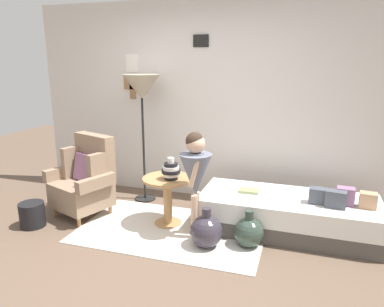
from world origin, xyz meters
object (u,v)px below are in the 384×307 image
(armchair, at_px, (85,179))
(daybed, at_px, (287,214))
(person_child, at_px, (196,171))
(demijohn_far, at_px, (249,232))
(demijohn_near, at_px, (206,231))
(magazine_basket, at_px, (32,215))
(floor_lamp, at_px, (142,91))
(vase_striped, at_px, (171,170))
(side_table, at_px, (167,191))
(book_on_daybed, at_px, (249,191))

(armchair, distance_m, daybed, 2.40)
(daybed, xyz_separation_m, person_child, (-0.93, -0.42, 0.53))
(demijohn_far, bearing_deg, demijohn_near, -161.58)
(daybed, height_order, magazine_basket, daybed)
(demijohn_near, distance_m, magazine_basket, 2.01)
(floor_lamp, bearing_deg, magazine_basket, -126.96)
(floor_lamp, bearing_deg, vase_striped, -46.07)
(armchair, height_order, side_table, armchair)
(armchair, xyz_separation_m, demijohn_near, (1.62, -0.36, -0.27))
(vase_striped, bearing_deg, person_child, -25.29)
(vase_striped, relative_size, demijohn_near, 0.59)
(floor_lamp, distance_m, person_child, 1.47)
(daybed, distance_m, magazine_basket, 2.87)
(armchair, xyz_separation_m, floor_lamp, (0.48, 0.65, 1.03))
(floor_lamp, height_order, person_child, floor_lamp)
(person_child, bearing_deg, demijohn_near, -47.12)
(demijohn_far, bearing_deg, armchair, 173.82)
(side_table, height_order, person_child, person_child)
(armchair, relative_size, person_child, 0.85)
(armchair, relative_size, demijohn_far, 2.50)
(floor_lamp, xyz_separation_m, demijohn_near, (1.14, -1.00, -1.30))
(demijohn_far, height_order, magazine_basket, demijohn_far)
(armchair, relative_size, demijohn_near, 2.32)
(person_child, xyz_separation_m, book_on_daybed, (0.49, 0.45, -0.31))
(floor_lamp, height_order, magazine_basket, floor_lamp)
(armchair, distance_m, floor_lamp, 1.31)
(daybed, relative_size, magazine_basket, 6.82)
(vase_striped, relative_size, demijohn_far, 0.63)
(vase_striped, relative_size, floor_lamp, 0.15)
(vase_striped, relative_size, magazine_basket, 0.88)
(daybed, relative_size, vase_striped, 7.77)
(vase_striped, bearing_deg, book_on_daybed, 19.50)
(demijohn_far, bearing_deg, floor_lamp, 150.73)
(book_on_daybed, xyz_separation_m, demijohn_far, (0.09, -0.50, -0.26))
(side_table, xyz_separation_m, demijohn_near, (0.56, -0.37, -0.23))
(vase_striped, bearing_deg, daybed, 11.68)
(vase_striped, height_order, book_on_daybed, vase_striped)
(side_table, xyz_separation_m, demijohn_far, (0.97, -0.24, -0.24))
(armchair, height_order, daybed, armchair)
(daybed, bearing_deg, person_child, -155.83)
(book_on_daybed, xyz_separation_m, demijohn_near, (-0.32, -0.63, -0.24))
(vase_striped, relative_size, book_on_daybed, 1.12)
(armchair, relative_size, magazine_basket, 3.46)
(side_table, height_order, floor_lamp, floor_lamp)
(person_child, bearing_deg, demijohn_far, -4.76)
(daybed, bearing_deg, armchair, -174.11)
(daybed, xyz_separation_m, magazine_basket, (-2.76, -0.75, -0.06))
(person_child, height_order, magazine_basket, person_child)
(side_table, bearing_deg, person_child, -26.04)
(daybed, xyz_separation_m, vase_striped, (-1.26, -0.26, 0.46))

